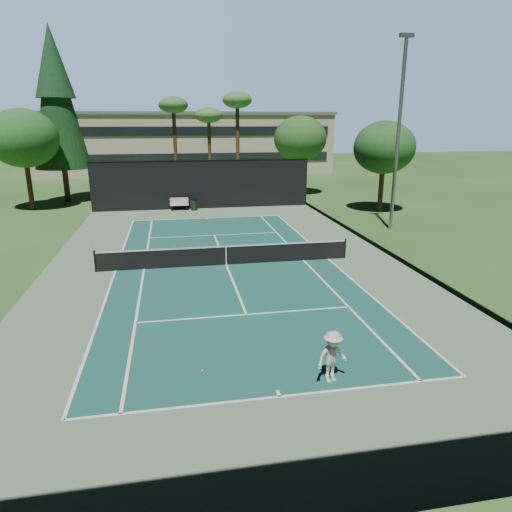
{
  "coord_description": "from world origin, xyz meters",
  "views": [
    {
      "loc": [
        -2.56,
        -22.2,
        7.09
      ],
      "look_at": [
        1.0,
        -3.0,
        1.3
      ],
      "focal_mm": 32.0,
      "sensor_mm": 36.0,
      "label": 1
    }
  ],
  "objects": [
    {
      "name": "ground",
      "position": [
        0.0,
        0.0,
        0.0
      ],
      "size": [
        160.0,
        160.0,
        0.0
      ],
      "primitive_type": "plane",
      "color": "#2D5921",
      "rests_on": "ground"
    },
    {
      "name": "tennis_ball_b",
      "position": [
        -3.46,
        2.42,
        0.03
      ],
      "size": [
        0.06,
        0.06,
        0.06
      ],
      "primitive_type": "sphere",
      "color": "#AFD02F",
      "rests_on": "ground"
    },
    {
      "name": "player",
      "position": [
        1.62,
        -11.36,
        0.77
      ],
      "size": [
        1.12,
        0.85,
        1.54
      ],
      "primitive_type": "imported",
      "rotation": [
        0.0,
        0.0,
        0.31
      ],
      "color": "silver",
      "rests_on": "ground"
    },
    {
      "name": "tennis_net",
      "position": [
        0.0,
        0.0,
        0.56
      ],
      "size": [
        12.9,
        0.1,
        1.1
      ],
      "color": "black",
      "rests_on": "ground"
    },
    {
      "name": "palm_c",
      "position": [
        4.0,
        23.0,
        8.6
      ],
      "size": [
        2.8,
        2.8,
        9.77
      ],
      "color": "#4E3021",
      "rests_on": "ground"
    },
    {
      "name": "tennis_ball_a",
      "position": [
        -1.95,
        -10.2,
        0.03
      ],
      "size": [
        0.07,
        0.07,
        0.07
      ],
      "primitive_type": "sphere",
      "color": "#C9E834",
      "rests_on": "ground"
    },
    {
      "name": "tennis_ball_c",
      "position": [
        2.98,
        4.48,
        0.04
      ],
      "size": [
        0.07,
        0.07,
        0.07
      ],
      "primitive_type": "sphere",
      "color": "#CADB31",
      "rests_on": "ground"
    },
    {
      "name": "decid_tree_a",
      "position": [
        10.0,
        22.0,
        5.42
      ],
      "size": [
        5.12,
        5.12,
        7.62
      ],
      "color": "#442A1D",
      "rests_on": "ground"
    },
    {
      "name": "fence",
      "position": [
        0.0,
        0.06,
        2.01
      ],
      "size": [
        18.04,
        32.05,
        4.03
      ],
      "color": "black",
      "rests_on": "ground"
    },
    {
      "name": "pine_tree",
      "position": [
        -12.0,
        22.0,
        9.55
      ],
      "size": [
        4.8,
        4.8,
        15.0
      ],
      "color": "#462E1E",
      "rests_on": "ground"
    },
    {
      "name": "trash_bin",
      "position": [
        -0.82,
        15.3,
        0.48
      ],
      "size": [
        0.56,
        0.56,
        0.95
      ],
      "color": "black",
      "rests_on": "ground"
    },
    {
      "name": "palm_a",
      "position": [
        -2.0,
        24.0,
        8.19
      ],
      "size": [
        2.8,
        2.8,
        9.32
      ],
      "color": "#432E1C",
      "rests_on": "ground"
    },
    {
      "name": "tennis_ball_d",
      "position": [
        -2.56,
        3.0,
        0.04
      ],
      "size": [
        0.07,
        0.07,
        0.07
      ],
      "primitive_type": "sphere",
      "color": "#BCD931",
      "rests_on": "ground"
    },
    {
      "name": "apron_slab",
      "position": [
        0.0,
        0.0,
        0.01
      ],
      "size": [
        18.0,
        32.0,
        0.01
      ],
      "primitive_type": "cube",
      "color": "#5C7B56",
      "rests_on": "ground"
    },
    {
      "name": "decid_tree_b",
      "position": [
        14.0,
        12.0,
        5.08
      ],
      "size": [
        4.8,
        4.8,
        7.14
      ],
      "color": "#4F3822",
      "rests_on": "ground"
    },
    {
      "name": "light_pole",
      "position": [
        12.0,
        6.0,
        6.46
      ],
      "size": [
        0.9,
        0.25,
        12.22
      ],
      "color": "#92949A",
      "rests_on": "ground"
    },
    {
      "name": "court_surface",
      "position": [
        0.0,
        0.0,
        0.01
      ],
      "size": [
        10.97,
        23.77,
        0.01
      ],
      "primitive_type": "cube",
      "color": "#184F46",
      "rests_on": "ground"
    },
    {
      "name": "decid_tree_c",
      "position": [
        -14.0,
        18.0,
        5.76
      ],
      "size": [
        5.44,
        5.44,
        8.09
      ],
      "color": "#4A2E20",
      "rests_on": "ground"
    },
    {
      "name": "court_lines",
      "position": [
        0.0,
        0.0,
        0.02
      ],
      "size": [
        11.07,
        23.87,
        0.01
      ],
      "color": "white",
      "rests_on": "ground"
    },
    {
      "name": "palm_b",
      "position": [
        1.5,
        26.0,
        7.36
      ],
      "size": [
        2.8,
        2.8,
        8.42
      ],
      "color": "#49301F",
      "rests_on": "ground"
    },
    {
      "name": "park_bench",
      "position": [
        -2.0,
        15.59,
        0.55
      ],
      "size": [
        1.5,
        0.45,
        1.02
      ],
      "color": "beige",
      "rests_on": "ground"
    },
    {
      "name": "campus_building",
      "position": [
        0.0,
        45.98,
        4.21
      ],
      "size": [
        40.5,
        12.5,
        8.3
      ],
      "color": "#B8AB8E",
      "rests_on": "ground"
    }
  ]
}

